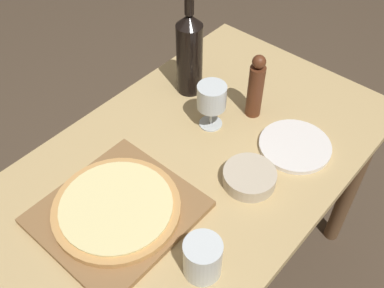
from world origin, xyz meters
TOP-DOWN VIEW (x-y plane):
  - ground_plane at (0.00, 0.00)m, footprint 12.00×12.00m
  - dining_table at (0.00, 0.00)m, footprint 0.75×1.25m
  - cutting_board at (-0.02, -0.26)m, footprint 0.34×0.37m
  - pizza at (-0.02, -0.26)m, footprint 0.32×0.32m
  - wine_bottle at (-0.21, 0.23)m, footprint 0.08×0.08m
  - pepper_mill at (0.01, 0.27)m, footprint 0.05×0.05m
  - wine_glass at (-0.05, 0.15)m, footprint 0.09×0.09m
  - small_bowl at (0.17, 0.04)m, footprint 0.14×0.14m
  - drinking_tumbler at (0.24, -0.24)m, footprint 0.09×0.09m
  - dinner_plate at (0.19, 0.23)m, footprint 0.21×0.21m

SIDE VIEW (x-z plane):
  - ground_plane at x=0.00m, z-range 0.00..0.00m
  - dining_table at x=0.00m, z-range 0.26..1.00m
  - dinner_plate at x=0.19m, z-range 0.74..0.76m
  - cutting_board at x=-0.02m, z-range 0.74..0.76m
  - small_bowl at x=0.17m, z-range 0.74..0.78m
  - pizza at x=-0.02m, z-range 0.76..0.78m
  - drinking_tumbler at x=0.24m, z-range 0.74..0.85m
  - pepper_mill at x=0.01m, z-range 0.74..0.95m
  - wine_glass at x=-0.05m, z-range 0.77..0.92m
  - wine_bottle at x=-0.21m, z-range 0.71..1.06m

